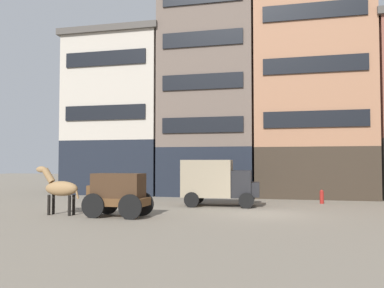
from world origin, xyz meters
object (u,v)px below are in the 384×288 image
fire_hydrant_curbside (322,197)px  draft_horse (60,188)px  pedestrian_officer (131,186)px  cargo_wagon (117,192)px  delivery_truck_far (217,181)px

fire_hydrant_curbside → draft_horse: bearing=-145.7°
pedestrian_officer → fire_hydrant_curbside: size_ratio=2.16×
cargo_wagon → pedestrian_officer: cargo_wagon is taller
cargo_wagon → fire_hydrant_curbside: cargo_wagon is taller
pedestrian_officer → fire_hydrant_curbside: pedestrian_officer is taller
cargo_wagon → delivery_truck_far: bearing=57.4°
cargo_wagon → pedestrian_officer: bearing=107.2°
delivery_truck_far → pedestrian_officer: (-5.82, 1.39, -0.44)m
pedestrian_officer → cargo_wagon: bearing=-72.8°
delivery_truck_far → fire_hydrant_curbside: 6.58m
cargo_wagon → draft_horse: size_ratio=1.26×
cargo_wagon → pedestrian_officer: (-2.19, 7.07, -0.17)m
draft_horse → fire_hydrant_curbside: draft_horse is taller
draft_horse → pedestrian_officer: (0.76, 7.07, -0.29)m
draft_horse → delivery_truck_far: 8.70m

